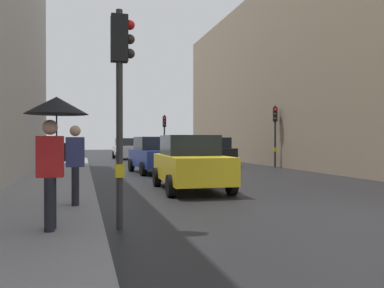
{
  "coord_description": "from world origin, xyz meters",
  "views": [
    {
      "loc": [
        -5.75,
        -7.29,
        1.61
      ],
      "look_at": [
        -1.63,
        7.62,
        1.45
      ],
      "focal_mm": 37.07,
      "sensor_mm": 36.0,
      "label": 1
    }
  ],
  "objects_px": {
    "pedestrian_with_umbrella": "(55,125)",
    "pedestrian_with_grey_backpack": "(73,160)",
    "car_yellow_taxi": "(190,163)",
    "traffic_light_far_median": "(164,129)",
    "traffic_light_mid_street": "(275,125)",
    "traffic_light_near_left": "(121,78)",
    "car_blue_van": "(155,155)",
    "car_white_compact": "(126,149)",
    "car_dark_suv": "(213,152)"
  },
  "relations": [
    {
      "from": "car_blue_van",
      "to": "traffic_light_near_left",
      "type": "bearing_deg",
      "value": -102.95
    },
    {
      "from": "car_yellow_taxi",
      "to": "car_white_compact",
      "type": "relative_size",
      "value": 1.0
    },
    {
      "from": "car_white_compact",
      "to": "car_yellow_taxi",
      "type": "bearing_deg",
      "value": -90.55
    },
    {
      "from": "pedestrian_with_umbrella",
      "to": "pedestrian_with_grey_backpack",
      "type": "xyz_separation_m",
      "value": [
        0.23,
        2.46,
        -0.68
      ]
    },
    {
      "from": "traffic_light_mid_street",
      "to": "car_yellow_taxi",
      "type": "relative_size",
      "value": 0.85
    },
    {
      "from": "car_dark_suv",
      "to": "car_yellow_taxi",
      "type": "xyz_separation_m",
      "value": [
        -4.48,
        -11.07,
        0.0
      ]
    },
    {
      "from": "car_white_compact",
      "to": "pedestrian_with_grey_backpack",
      "type": "distance_m",
      "value": 24.89
    },
    {
      "from": "car_yellow_taxi",
      "to": "traffic_light_far_median",
      "type": "bearing_deg",
      "value": 81.12
    },
    {
      "from": "traffic_light_near_left",
      "to": "car_blue_van",
      "type": "xyz_separation_m",
      "value": [
        2.72,
        11.82,
        -1.85
      ]
    },
    {
      "from": "car_white_compact",
      "to": "pedestrian_with_grey_backpack",
      "type": "height_order",
      "value": "pedestrian_with_grey_backpack"
    },
    {
      "from": "car_blue_van",
      "to": "traffic_light_far_median",
      "type": "bearing_deg",
      "value": 76.25
    },
    {
      "from": "traffic_light_near_left",
      "to": "pedestrian_with_grey_backpack",
      "type": "distance_m",
      "value": 2.61
    },
    {
      "from": "car_yellow_taxi",
      "to": "car_blue_van",
      "type": "height_order",
      "value": "same"
    },
    {
      "from": "car_yellow_taxi",
      "to": "pedestrian_with_grey_backpack",
      "type": "height_order",
      "value": "pedestrian_with_grey_backpack"
    },
    {
      "from": "pedestrian_with_grey_backpack",
      "to": "traffic_light_near_left",
      "type": "bearing_deg",
      "value": -65.31
    },
    {
      "from": "traffic_light_mid_street",
      "to": "car_dark_suv",
      "type": "xyz_separation_m",
      "value": [
        -3.05,
        2.29,
        -1.62
      ]
    },
    {
      "from": "pedestrian_with_grey_backpack",
      "to": "traffic_light_mid_street",
      "type": "bearing_deg",
      "value": 47.0
    },
    {
      "from": "car_dark_suv",
      "to": "car_blue_van",
      "type": "bearing_deg",
      "value": -136.33
    },
    {
      "from": "traffic_light_mid_street",
      "to": "traffic_light_near_left",
      "type": "xyz_separation_m",
      "value": [
        -10.19,
        -13.76,
        0.23
      ]
    },
    {
      "from": "traffic_light_far_median",
      "to": "car_blue_van",
      "type": "bearing_deg",
      "value": -103.75
    },
    {
      "from": "car_white_compact",
      "to": "pedestrian_with_umbrella",
      "type": "height_order",
      "value": "pedestrian_with_umbrella"
    },
    {
      "from": "car_dark_suv",
      "to": "traffic_light_mid_street",
      "type": "bearing_deg",
      "value": -36.95
    },
    {
      "from": "traffic_light_far_median",
      "to": "car_dark_suv",
      "type": "distance_m",
      "value": 7.62
    },
    {
      "from": "traffic_light_near_left",
      "to": "car_blue_van",
      "type": "relative_size",
      "value": 0.91
    },
    {
      "from": "traffic_light_mid_street",
      "to": "car_yellow_taxi",
      "type": "xyz_separation_m",
      "value": [
        -7.52,
        -8.77,
        -1.62
      ]
    },
    {
      "from": "traffic_light_near_left",
      "to": "car_dark_suv",
      "type": "relative_size",
      "value": 0.93
    },
    {
      "from": "pedestrian_with_umbrella",
      "to": "pedestrian_with_grey_backpack",
      "type": "bearing_deg",
      "value": 84.7
    },
    {
      "from": "traffic_light_far_median",
      "to": "car_dark_suv",
      "type": "bearing_deg",
      "value": -77.55
    },
    {
      "from": "traffic_light_near_left",
      "to": "pedestrian_with_umbrella",
      "type": "xyz_separation_m",
      "value": [
        -1.1,
        -0.56,
        -0.89
      ]
    },
    {
      "from": "traffic_light_mid_street",
      "to": "car_blue_van",
      "type": "bearing_deg",
      "value": -165.5
    },
    {
      "from": "traffic_light_mid_street",
      "to": "car_yellow_taxi",
      "type": "height_order",
      "value": "traffic_light_mid_street"
    },
    {
      "from": "car_dark_suv",
      "to": "car_yellow_taxi",
      "type": "height_order",
      "value": "same"
    },
    {
      "from": "pedestrian_with_umbrella",
      "to": "pedestrian_with_grey_backpack",
      "type": "height_order",
      "value": "pedestrian_with_umbrella"
    },
    {
      "from": "traffic_light_mid_street",
      "to": "traffic_light_near_left",
      "type": "bearing_deg",
      "value": -126.52
    },
    {
      "from": "traffic_light_far_median",
      "to": "pedestrian_with_grey_backpack",
      "type": "xyz_separation_m",
      "value": [
        -6.41,
        -21.43,
        -1.3
      ]
    },
    {
      "from": "traffic_light_far_median",
      "to": "pedestrian_with_umbrella",
      "type": "distance_m",
      "value": 24.8
    },
    {
      "from": "traffic_light_mid_street",
      "to": "car_dark_suv",
      "type": "height_order",
      "value": "traffic_light_mid_street"
    },
    {
      "from": "car_dark_suv",
      "to": "traffic_light_far_median",
      "type": "bearing_deg",
      "value": 102.45
    },
    {
      "from": "car_dark_suv",
      "to": "car_white_compact",
      "type": "height_order",
      "value": "same"
    },
    {
      "from": "traffic_light_near_left",
      "to": "car_dark_suv",
      "type": "height_order",
      "value": "traffic_light_near_left"
    },
    {
      "from": "car_yellow_taxi",
      "to": "pedestrian_with_grey_backpack",
      "type": "bearing_deg",
      "value": -138.92
    },
    {
      "from": "pedestrian_with_umbrella",
      "to": "pedestrian_with_grey_backpack",
      "type": "distance_m",
      "value": 2.56
    },
    {
      "from": "car_yellow_taxi",
      "to": "car_white_compact",
      "type": "xyz_separation_m",
      "value": [
        0.21,
        21.52,
        0.0
      ]
    },
    {
      "from": "car_blue_van",
      "to": "car_dark_suv",
      "type": "bearing_deg",
      "value": 43.67
    },
    {
      "from": "car_blue_van",
      "to": "pedestrian_with_grey_backpack",
      "type": "xyz_separation_m",
      "value": [
        -3.59,
        -9.93,
        0.29
      ]
    },
    {
      "from": "traffic_light_near_left",
      "to": "car_yellow_taxi",
      "type": "relative_size",
      "value": 0.93
    },
    {
      "from": "traffic_light_mid_street",
      "to": "traffic_light_far_median",
      "type": "relative_size",
      "value": 1.01
    },
    {
      "from": "pedestrian_with_umbrella",
      "to": "car_yellow_taxi",
      "type": "bearing_deg",
      "value": 55.82
    },
    {
      "from": "traffic_light_far_median",
      "to": "car_blue_van",
      "type": "distance_m",
      "value": 11.95
    },
    {
      "from": "traffic_light_mid_street",
      "to": "pedestrian_with_grey_backpack",
      "type": "height_order",
      "value": "traffic_light_mid_street"
    }
  ]
}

